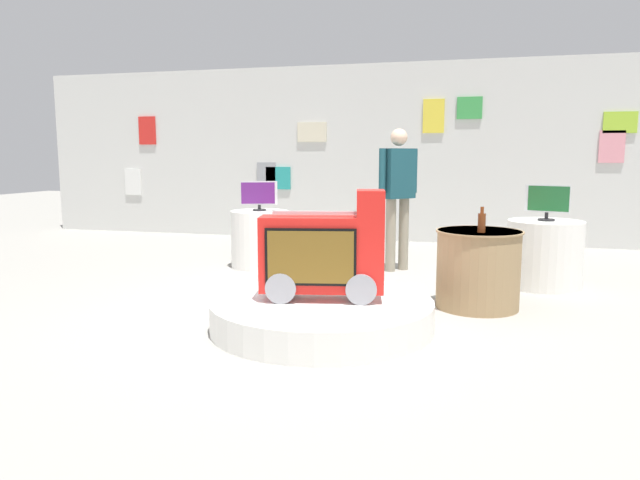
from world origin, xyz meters
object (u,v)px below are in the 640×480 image
object	(u,v)px
tv_on_center_rear	(547,201)
novelty_firetruck_tv	(324,256)
main_display_pedestal	(322,314)
side_table_round	(478,268)
display_pedestal_center_rear	(544,254)
shopper_browsing_near_truck	(398,188)
tv_on_left_rear	(259,195)
bottle_on_side_table	(482,222)
display_pedestal_left_rear	(260,239)

from	to	relation	value
tv_on_center_rear	novelty_firetruck_tv	bearing A→B (deg)	-132.15
tv_on_center_rear	main_display_pedestal	bearing A→B (deg)	-132.48
side_table_round	main_display_pedestal	bearing A→B (deg)	-140.45
display_pedestal_center_rear	shopper_browsing_near_truck	world-z (taller)	shopper_browsing_near_truck
main_display_pedestal	tv_on_center_rear	world-z (taller)	tv_on_center_rear
tv_on_left_rear	side_table_round	bearing A→B (deg)	-27.55
bottle_on_side_table	shopper_browsing_near_truck	world-z (taller)	shopper_browsing_near_truck
display_pedestal_left_rear	tv_on_left_rear	distance (m)	0.55
novelty_firetruck_tv	display_pedestal_left_rear	xyz separation A→B (m)	(-1.42, 2.36, -0.24)
novelty_firetruck_tv	tv_on_center_rear	bearing A→B (deg)	47.85
main_display_pedestal	side_table_round	xyz separation A→B (m)	(1.20, 0.99, 0.24)
side_table_round	shopper_browsing_near_truck	xyz separation A→B (m)	(-0.93, 1.57, 0.63)
novelty_firetruck_tv	tv_on_left_rear	size ratio (longest dim) A/B	2.33
main_display_pedestal	display_pedestal_left_rear	xyz separation A→B (m)	(-1.40, 2.35, 0.23)
display_pedestal_center_rear	side_table_round	distance (m)	1.26
display_pedestal_left_rear	bottle_on_side_table	xyz separation A→B (m)	(2.62, -1.50, 0.45)
display_pedestal_left_rear	display_pedestal_center_rear	size ratio (longest dim) A/B	0.92
display_pedestal_left_rear	display_pedestal_center_rear	world-z (taller)	same
display_pedestal_left_rear	shopper_browsing_near_truck	size ratio (longest dim) A/B	0.42
display_pedestal_left_rear	bottle_on_side_table	size ratio (longest dim) A/B	3.16
display_pedestal_center_rear	side_table_round	world-z (taller)	side_table_round
display_pedestal_left_rear	side_table_round	bearing A→B (deg)	-27.64
display_pedestal_center_rear	shopper_browsing_near_truck	bearing A→B (deg)	162.62
novelty_firetruck_tv	display_pedestal_center_rear	world-z (taller)	novelty_firetruck_tv
tv_on_center_rear	shopper_browsing_near_truck	distance (m)	1.69
tv_on_center_rear	shopper_browsing_near_truck	bearing A→B (deg)	162.50
tv_on_center_rear	shopper_browsing_near_truck	world-z (taller)	shopper_browsing_near_truck
tv_on_left_rear	bottle_on_side_table	world-z (taller)	tv_on_left_rear
novelty_firetruck_tv	tv_on_center_rear	size ratio (longest dim) A/B	2.34
main_display_pedestal	bottle_on_side_table	xyz separation A→B (m)	(1.22, 0.86, 0.68)
novelty_firetruck_tv	display_pedestal_center_rear	size ratio (longest dim) A/B	1.31
bottle_on_side_table	shopper_browsing_near_truck	bearing A→B (deg)	118.96
main_display_pedestal	tv_on_left_rear	bearing A→B (deg)	120.83
display_pedestal_left_rear	tv_on_left_rear	bearing A→B (deg)	-109.27
main_display_pedestal	tv_on_center_rear	size ratio (longest dim) A/B	4.12
main_display_pedestal	tv_on_left_rear	world-z (taller)	tv_on_left_rear
tv_on_left_rear	novelty_firetruck_tv	bearing A→B (deg)	-58.86
main_display_pedestal	display_pedestal_center_rear	bearing A→B (deg)	47.60
side_table_round	shopper_browsing_near_truck	distance (m)	1.93
bottle_on_side_table	tv_on_left_rear	bearing A→B (deg)	150.28
main_display_pedestal	display_pedestal_center_rear	size ratio (longest dim) A/B	2.31
display_pedestal_left_rear	tv_on_center_rear	xyz separation A→B (m)	(3.28, -0.30, 0.56)
tv_on_left_rear	tv_on_center_rear	size ratio (longest dim) A/B	1.00
display_pedestal_left_rear	shopper_browsing_near_truck	world-z (taller)	shopper_browsing_near_truck
tv_on_center_rear	side_table_round	xyz separation A→B (m)	(-0.68, -1.06, -0.55)
main_display_pedestal	side_table_round	distance (m)	1.58
novelty_firetruck_tv	bottle_on_side_table	size ratio (longest dim) A/B	4.49
novelty_firetruck_tv	tv_on_left_rear	world-z (taller)	novelty_firetruck_tv
display_pedestal_left_rear	tv_on_left_rear	size ratio (longest dim) A/B	1.64
main_display_pedestal	shopper_browsing_near_truck	xyz separation A→B (m)	(0.27, 2.56, 0.87)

